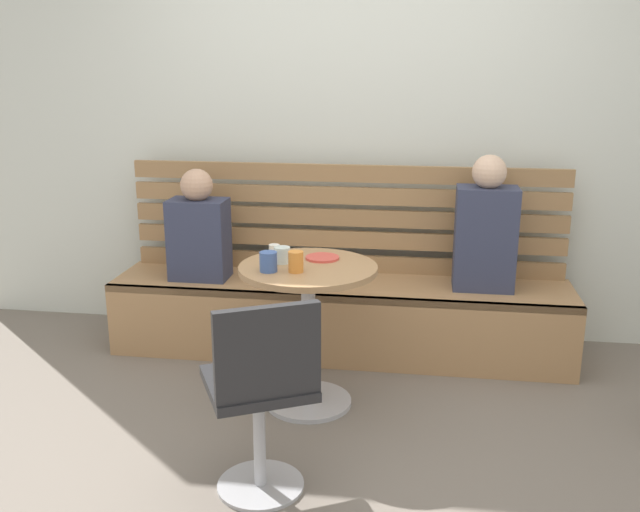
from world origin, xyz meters
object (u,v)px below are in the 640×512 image
object	(u,v)px
white_chair	(262,391)
cup_mug_blue	(268,262)
person_child_left	(199,231)
cup_tumbler_orange	(296,262)
person_adult	(486,230)
cup_espresso_small	(274,250)
booth_bench	(339,317)
cafe_table	(308,309)
cup_glass_short	(282,255)
plate_small	(322,258)

from	to	relation	value
white_chair	cup_mug_blue	size ratio (longest dim) A/B	8.95
person_child_left	cup_tumbler_orange	xyz separation A→B (m)	(0.73, -0.76, 0.06)
person_adult	cup_espresso_small	size ratio (longest dim) A/B	13.71
cup_tumbler_orange	booth_bench	bearing A→B (deg)	81.86
cafe_table	cup_glass_short	size ratio (longest dim) A/B	9.25
white_chair	cup_tumbler_orange	world-z (taller)	white_chair
cup_glass_short	plate_small	distance (m)	0.21
cafe_table	cup_espresso_small	size ratio (longest dim) A/B	13.21
cafe_table	person_child_left	xyz separation A→B (m)	(-0.77, 0.65, 0.21)
person_child_left	cup_mug_blue	size ratio (longest dim) A/B	6.95
cup_mug_blue	cup_espresso_small	bearing A→B (deg)	96.70
white_chair	cup_mug_blue	distance (m)	0.77
cafe_table	cup_mug_blue	xyz separation A→B (m)	(-0.17, -0.12, 0.27)
cup_espresso_small	plate_small	distance (m)	0.26
cup_glass_short	cafe_table	bearing A→B (deg)	-13.06
cafe_table	person_adult	xyz separation A→B (m)	(0.90, 0.70, 0.27)
booth_bench	person_child_left	bearing A→B (deg)	-177.86
person_child_left	plate_small	bearing A→B (deg)	-32.58
cup_mug_blue	plate_small	distance (m)	0.34
person_child_left	cup_mug_blue	xyz separation A→B (m)	(0.60, -0.77, 0.06)
cup_glass_short	plate_small	bearing A→B (deg)	28.36
plate_small	cup_glass_short	bearing A→B (deg)	-151.64
cafe_table	person_adult	distance (m)	1.17
person_adult	cup_espresso_small	xyz separation A→B (m)	(-1.10, -0.54, -0.02)
person_adult	cup_glass_short	bearing A→B (deg)	-146.90
cup_glass_short	plate_small	size ratio (longest dim) A/B	0.47
cup_espresso_small	plate_small	world-z (taller)	cup_espresso_small
booth_bench	cup_espresso_small	world-z (taller)	cup_espresso_small
plate_small	booth_bench	bearing A→B (deg)	87.66
booth_bench	cup_tumbler_orange	bearing A→B (deg)	-98.14
booth_bench	cup_mug_blue	bearing A→B (deg)	-106.82
person_adult	plate_small	world-z (taller)	person_adult
person_child_left	cup_tumbler_orange	world-z (taller)	person_child_left
booth_bench	cup_mug_blue	xyz separation A→B (m)	(-0.24, -0.81, 0.57)
person_adult	plate_small	xyz separation A→B (m)	(-0.85, -0.57, -0.04)
white_chair	plate_small	size ratio (longest dim) A/B	5.00
cafe_table	cup_tumbler_orange	bearing A→B (deg)	-109.74
cup_glass_short	plate_small	xyz separation A→B (m)	(0.19, 0.10, -0.03)
cafe_table	white_chair	distance (m)	0.81
booth_bench	cup_espresso_small	xyz separation A→B (m)	(-0.28, -0.52, 0.55)
cafe_table	white_chair	xyz separation A→B (m)	(-0.05, -0.81, -0.05)
cup_tumbler_orange	plate_small	world-z (taller)	cup_tumbler_orange
person_adult	cup_espresso_small	bearing A→B (deg)	-154.00
booth_bench	cup_espresso_small	bearing A→B (deg)	-118.19
cafe_table	person_adult	size ratio (longest dim) A/B	0.96
cup_mug_blue	cup_tumbler_orange	world-z (taller)	cup_tumbler_orange
cup_espresso_small	cup_glass_short	xyz separation A→B (m)	(0.07, -0.14, 0.01)
cup_espresso_small	cup_mug_blue	xyz separation A→B (m)	(0.03, -0.29, 0.02)
person_adult	person_child_left	world-z (taller)	person_adult
booth_bench	cafe_table	size ratio (longest dim) A/B	3.65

